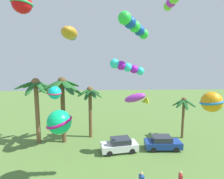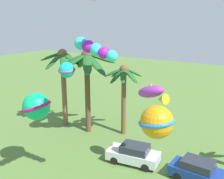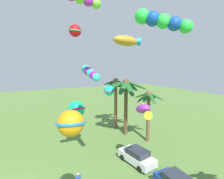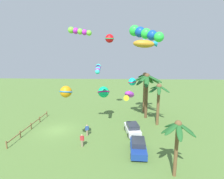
{
  "view_description": "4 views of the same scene",
  "coord_description": "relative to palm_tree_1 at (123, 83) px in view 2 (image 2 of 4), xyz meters",
  "views": [
    {
      "loc": [
        -1.25,
        -6.78,
        9.15
      ],
      "look_at": [
        -0.34,
        8.83,
        7.06
      ],
      "focal_mm": 28.03,
      "sensor_mm": 36.0,
      "label": 1
    },
    {
      "loc": [
        9.09,
        -5.27,
        10.71
      ],
      "look_at": [
        0.06,
        8.78,
        6.21
      ],
      "focal_mm": 42.94,
      "sensor_mm": 36.0,
      "label": 2
    },
    {
      "loc": [
        12.87,
        1.65,
        9.6
      ],
      "look_at": [
        -0.54,
        8.78,
        7.44
      ],
      "focal_mm": 26.37,
      "sensor_mm": 36.0,
      "label": 3
    },
    {
      "loc": [
        22.67,
        9.13,
        10.56
      ],
      "look_at": [
        -0.67,
        8.04,
        6.07
      ],
      "focal_mm": 26.75,
      "sensor_mm": 36.0,
      "label": 4
    }
  ],
  "objects": [
    {
      "name": "palm_tree_3",
      "position": [
        -3.14,
        -1.32,
        1.26
      ],
      "size": [
        5.16,
        5.2,
        7.94
      ],
      "color": "brown",
      "rests_on": "ground"
    },
    {
      "name": "palm_tree_1",
      "position": [
        0.0,
        0.0,
        0.0
      ],
      "size": [
        3.36,
        3.39,
        6.65
      ],
      "color": "brown",
      "rests_on": "ground"
    },
    {
      "name": "palm_tree_2",
      "position": [
        -6.18,
        -1.22,
        0.98
      ],
      "size": [
        4.44,
        4.27,
        7.8
      ],
      "color": "brown",
      "rests_on": "ground"
    },
    {
      "name": "parked_car_2",
      "position": [
        3.38,
        -4.16,
        -4.22
      ],
      "size": [
        4.11,
        2.26,
        1.51
      ],
      "color": "silver",
      "rests_on": "ground"
    },
    {
      "name": "kite_fish_5",
      "position": [
        4.97,
        -4.79,
        1.0
      ],
      "size": [
        2.74,
        1.82,
        1.45
      ],
      "color": "purple"
    },
    {
      "name": "kite_ball_7",
      "position": [
        -3.32,
        -3.81,
        1.47
      ],
      "size": [
        1.79,
        1.79,
        1.33
      ],
      "color": "#10CAC3"
    },
    {
      "name": "parked_car_0",
      "position": [
        8.18,
        -3.87,
        -4.22
      ],
      "size": [
        3.98,
        1.88,
        1.51
      ],
      "color": "navy",
      "rests_on": "ground"
    },
    {
      "name": "kite_tube_6",
      "position": [
        3.33,
        -8.89,
        4.13
      ],
      "size": [
        2.6,
        0.78,
        1.22
      ],
      "color": "#2DDBCF"
    },
    {
      "name": "kite_ball_1",
      "position": [
        -1.77,
        -8.68,
        -0.09
      ],
      "size": [
        2.37,
        2.39,
        1.87
      ],
      "color": "#0DC876"
    },
    {
      "name": "kite_ball_3",
      "position": [
        8.27,
        -11.72,
        2.0
      ],
      "size": [
        1.73,
        1.73,
        1.25
      ],
      "color": "orange"
    }
  ]
}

